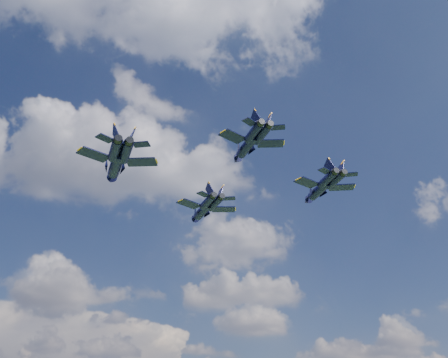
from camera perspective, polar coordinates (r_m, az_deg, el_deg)
jet_lead at (r=107.34m, az=-2.49°, el=-3.67°), size 12.72×17.16×4.04m
jet_left at (r=89.16m, az=-12.28°, el=1.54°), size 13.55×18.03×4.25m
jet_right at (r=98.45m, az=10.75°, el=-1.26°), size 12.35×16.23×3.83m
jet_slot at (r=77.05m, az=2.59°, el=3.73°), size 10.33×13.77×3.24m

